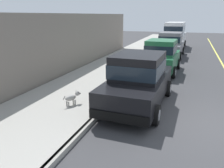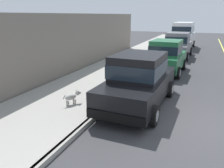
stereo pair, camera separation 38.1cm
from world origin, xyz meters
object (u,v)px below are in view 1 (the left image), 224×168
(car_black_sedan, at_px, (138,79))
(fire_hydrant, at_px, (120,74))
(car_white_van, at_px, (175,34))
(dog_grey, at_px, (72,97))
(car_grey_sedan, at_px, (170,44))
(car_green_hatchback, at_px, (161,56))

(car_black_sedan, xyz_separation_m, fire_hydrant, (-1.45, 2.44, -0.51))
(car_white_van, height_order, dog_grey, car_white_van)
(car_white_van, bearing_deg, car_black_sedan, -89.98)
(car_black_sedan, xyz_separation_m, dog_grey, (-2.12, -1.09, -0.55))
(car_black_sedan, height_order, car_white_van, car_white_van)
(car_black_sedan, distance_m, dog_grey, 2.45)
(car_white_van, relative_size, dog_grey, 7.14)
(car_black_sedan, relative_size, dog_grey, 6.71)
(car_black_sedan, xyz_separation_m, car_grey_sedan, (0.10, 10.91, 0.00))
(car_black_sedan, xyz_separation_m, car_white_van, (-0.00, 16.38, 0.41))
(car_white_van, xyz_separation_m, dog_grey, (-2.11, -17.47, -0.97))
(car_grey_sedan, distance_m, fire_hydrant, 8.62)
(car_grey_sedan, relative_size, fire_hydrant, 6.40)
(car_green_hatchback, bearing_deg, car_white_van, 90.60)
(car_grey_sedan, bearing_deg, dog_grey, -100.49)
(fire_hydrant, bearing_deg, car_white_van, 84.08)
(car_grey_sedan, height_order, fire_hydrant, car_grey_sedan)
(dog_grey, height_order, fire_hydrant, fire_hydrant)
(car_black_sedan, height_order, car_green_hatchback, car_black_sedan)
(car_grey_sedan, bearing_deg, fire_hydrant, -100.38)
(car_black_sedan, relative_size, car_grey_sedan, 1.00)
(car_white_van, bearing_deg, fire_hydrant, -95.92)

